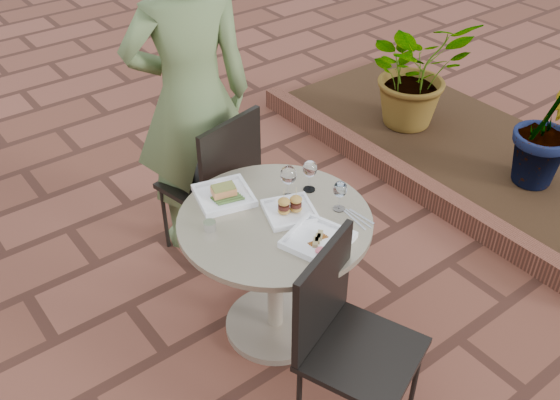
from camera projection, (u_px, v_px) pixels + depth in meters
ground at (234, 316)px, 3.35m from camera, size 60.00×60.00×0.00m
cafe_table at (275, 258)px, 3.00m from camera, size 0.90×0.90×0.73m
chair_far at (219, 175)px, 3.45m from camera, size 0.52×0.52×0.93m
chair_near at (344, 329)px, 2.56m from camera, size 0.57×0.57×0.93m
diner at (191, 99)px, 3.33m from camera, size 0.79×0.64×1.89m
plate_salmon at (224, 195)px, 2.97m from camera, size 0.31×0.31×0.07m
plate_sliders at (290, 209)px, 2.86m from camera, size 0.29×0.29×0.14m
plate_tuna at (318, 240)px, 2.71m from camera, size 0.32×0.32×0.03m
wine_glass_right at (340, 190)px, 2.84m from camera, size 0.07×0.07×0.16m
wine_glass_mid at (288, 176)px, 2.90m from camera, size 0.08×0.08×0.18m
wine_glass_far at (310, 170)px, 2.96m from camera, size 0.07×0.07×0.17m
steel_ramekin at (210, 226)px, 2.78m from camera, size 0.07×0.07×0.04m
cutlery_set at (358, 218)px, 2.85m from camera, size 0.08×0.18×0.00m
planter_curb at (403, 177)px, 4.27m from camera, size 0.12×3.00×0.15m
mulch_bed at (467, 149)px, 4.64m from camera, size 1.30×3.00×0.06m
potted_plant_a at (416, 71)px, 4.67m from camera, size 0.94×0.87×0.86m
potted_plant_b at (551, 124)px, 4.02m from camera, size 0.48×0.38×0.86m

